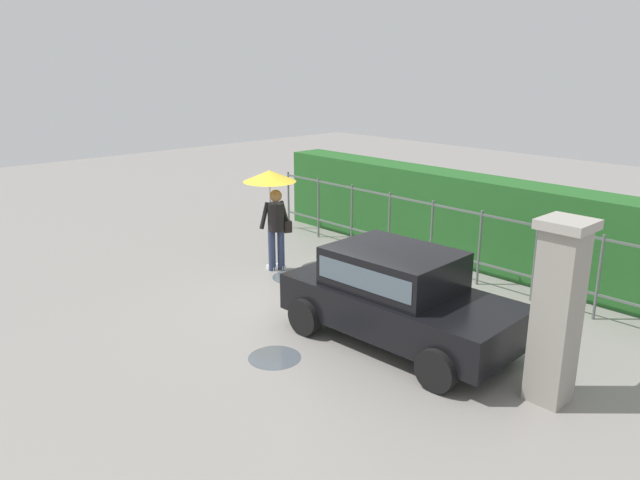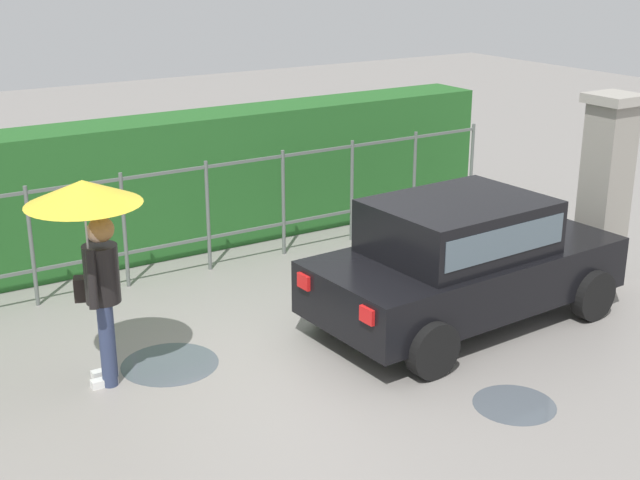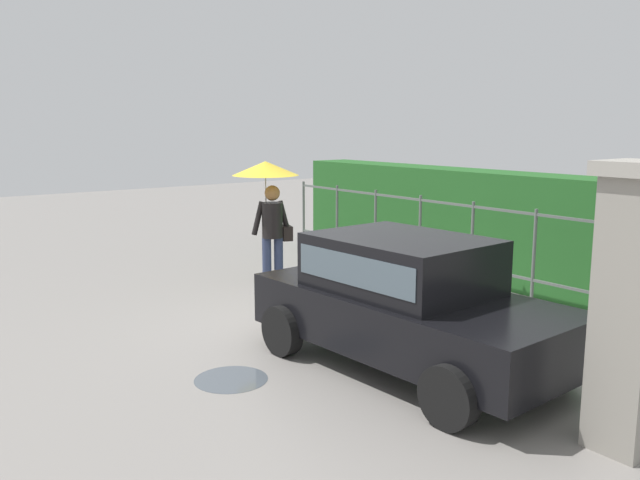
{
  "view_description": "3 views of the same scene",
  "coord_description": "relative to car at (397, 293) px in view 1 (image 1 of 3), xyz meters",
  "views": [
    {
      "loc": [
        7.39,
        -6.97,
        4.22
      ],
      "look_at": [
        -0.21,
        0.08,
        1.17
      ],
      "focal_mm": 34.0,
      "sensor_mm": 36.0,
      "label": 1
    },
    {
      "loc": [
        -4.52,
        -7.12,
        4.15
      ],
      "look_at": [
        0.25,
        0.39,
        1.12
      ],
      "focal_mm": 48.72,
      "sensor_mm": 36.0,
      "label": 2
    },
    {
      "loc": [
        6.9,
        -5.2,
        2.7
      ],
      "look_at": [
        -0.05,
        0.03,
        1.17
      ],
      "focal_mm": 36.99,
      "sensor_mm": 36.0,
      "label": 3
    }
  ],
  "objects": [
    {
      "name": "ground_plane",
      "position": [
        -1.81,
        0.17,
        -0.8
      ],
      "size": [
        40.0,
        40.0,
        0.0
      ],
      "primitive_type": "plane",
      "color": "gray"
    },
    {
      "name": "puddle_near",
      "position": [
        -0.84,
        -1.76,
        -0.8
      ],
      "size": [
        0.79,
        0.79,
        0.0
      ],
      "primitive_type": "cylinder",
      "color": "#4C545B",
      "rests_on": "ground"
    },
    {
      "name": "hedge_row",
      "position": [
        -1.7,
        4.19,
        0.15
      ],
      "size": [
        10.24,
        0.9,
        1.9
      ],
      "primitive_type": "cube",
      "color": "#235B23",
      "rests_on": "ground"
    },
    {
      "name": "fence_section",
      "position": [
        -1.7,
        3.11,
        0.02
      ],
      "size": [
        9.29,
        0.05,
        1.5
      ],
      "color": "#59605B",
      "rests_on": "ground"
    },
    {
      "name": "puddle_far",
      "position": [
        -3.28,
        0.79,
        -0.8
      ],
      "size": [
        1.02,
        1.02,
        0.0
      ],
      "primitive_type": "cylinder",
      "color": "#4C545B",
      "rests_on": "ground"
    },
    {
      "name": "car",
      "position": [
        0.0,
        0.0,
        0.0
      ],
      "size": [
        3.81,
        2.01,
        1.48
      ],
      "rotation": [
        0.0,
        0.0,
        0.05
      ],
      "color": "black",
      "rests_on": "ground"
    },
    {
      "name": "gate_pillar",
      "position": [
        2.47,
        0.12,
        0.44
      ],
      "size": [
        0.6,
        0.6,
        2.42
      ],
      "color": "gray",
      "rests_on": "ground"
    },
    {
      "name": "pedestrian",
      "position": [
        -4.01,
        0.75,
        0.82
      ],
      "size": [
        1.09,
        1.09,
        2.11
      ],
      "rotation": [
        0.0,
        0.0,
        2.79
      ],
      "color": "#2D3856",
      "rests_on": "ground"
    }
  ]
}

